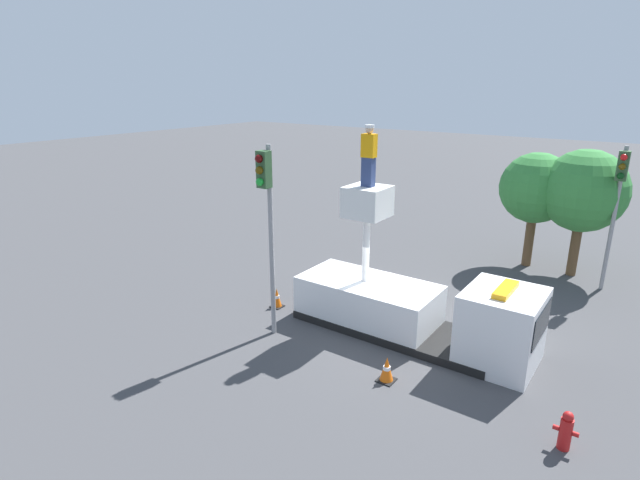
% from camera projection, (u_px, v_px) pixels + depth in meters
% --- Properties ---
extents(ground_plane, '(120.00, 120.00, 0.00)m').
position_uv_depth(ground_plane, '(395.00, 331.00, 15.14)').
color(ground_plane, '#424244').
extents(bucket_truck, '(7.12, 2.15, 4.33)m').
position_uv_depth(bucket_truck, '(411.00, 308.00, 14.60)').
color(bucket_truck, black).
rests_on(bucket_truck, ground).
extents(worker, '(0.40, 0.26, 1.75)m').
position_uv_depth(worker, '(369.00, 156.00, 14.15)').
color(worker, navy).
rests_on(worker, bucket_truck).
extents(traffic_light_pole, '(0.34, 0.57, 5.63)m').
position_uv_depth(traffic_light_pole, '(267.00, 205.00, 13.75)').
color(traffic_light_pole, gray).
rests_on(traffic_light_pole, ground).
extents(traffic_light_across, '(0.34, 0.57, 5.18)m').
position_uv_depth(traffic_light_across, '(618.00, 191.00, 17.00)').
color(traffic_light_across, gray).
rests_on(traffic_light_across, ground).
extents(fire_hydrant, '(0.49, 0.25, 0.88)m').
position_uv_depth(fire_hydrant, '(566.00, 431.00, 10.17)').
color(fire_hydrant, red).
rests_on(fire_hydrant, ground).
extents(traffic_cone_rear, '(0.39, 0.39, 0.66)m').
position_uv_depth(traffic_cone_rear, '(277.00, 298.00, 16.67)').
color(traffic_cone_rear, black).
rests_on(traffic_cone_rear, ground).
extents(traffic_cone_curbside, '(0.43, 0.43, 0.66)m').
position_uv_depth(traffic_cone_curbside, '(387.00, 370.00, 12.54)').
color(traffic_cone_curbside, black).
rests_on(traffic_cone_curbside, ground).
extents(tree_left_bg, '(2.78, 2.78, 4.63)m').
position_uv_depth(tree_left_bg, '(536.00, 189.00, 19.63)').
color(tree_left_bg, brown).
rests_on(tree_left_bg, ground).
extents(tree_right_bg, '(3.09, 3.09, 4.90)m').
position_uv_depth(tree_right_bg, '(584.00, 191.00, 18.55)').
color(tree_right_bg, brown).
rests_on(tree_right_bg, ground).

